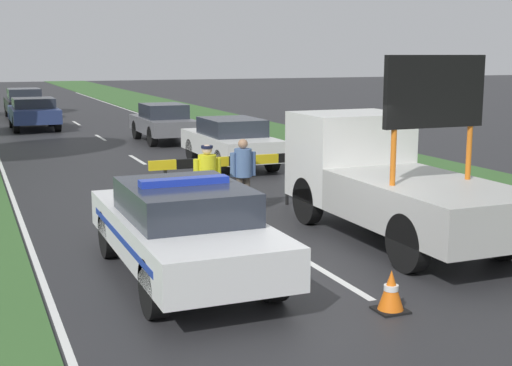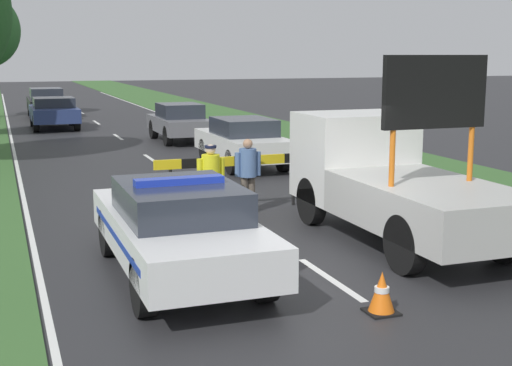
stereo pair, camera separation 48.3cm
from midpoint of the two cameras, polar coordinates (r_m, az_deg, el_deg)
name	(u,v)px [view 1 (the left image)]	position (r m, az deg, el deg)	size (l,w,h in m)	color
ground_plane	(311,263)	(11.42, 3.18, -6.45)	(160.00, 160.00, 0.00)	#28282B
lane_markings	(99,136)	(29.54, -12.94, 3.65)	(8.20, 68.12, 0.01)	silver
grass_verge_right	(241,128)	(32.07, -1.63, 4.44)	(4.73, 120.00, 0.03)	#38602D
police_car	(183,227)	(10.61, -7.19, -3.55)	(1.87, 4.83, 1.52)	white
work_truck	(387,178)	(13.08, 9.42, 0.38)	(2.06, 5.37, 3.27)	white
road_barrier	(228,165)	(15.10, -3.15, 1.43)	(3.44, 0.08, 1.15)	black
police_officer	(207,177)	(13.92, -4.91, 0.50)	(0.56, 0.36, 1.56)	#191E38
pedestrian_civilian	(243,170)	(14.73, -1.99, 1.04)	(0.56, 0.36, 1.57)	brown
traffic_cone_near_police	(391,291)	(9.41, 9.29, -8.53)	(0.40, 0.40, 0.55)	black
traffic_cone_centre_front	(384,194)	(15.67, 9.33, -0.88)	(0.42, 0.42, 0.58)	black
queued_car_van_white	(231,141)	(21.04, -2.70, 3.36)	(1.75, 4.38, 1.43)	silver
queued_car_suv_grey	(163,122)	(27.23, -7.94, 4.86)	(1.70, 4.01, 1.44)	slate
queued_car_hatch_blue	(34,113)	(32.94, -17.76, 5.39)	(1.95, 4.00, 1.39)	navy
queued_car_sedan_black	(24,103)	(38.83, -18.39, 6.11)	(1.78, 4.63, 1.54)	black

